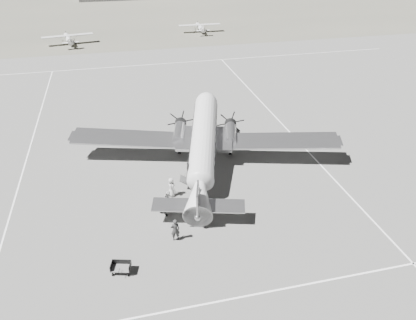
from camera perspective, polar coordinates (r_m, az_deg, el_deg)
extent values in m
plane|color=slate|center=(39.30, 0.33, -3.26)|extent=(260.00, 260.00, 0.00)
cube|color=white|center=(29.13, 7.27, -18.13)|extent=(60.00, 0.15, 0.01)
cube|color=white|center=(43.33, 15.93, -1.08)|extent=(0.15, 80.00, 0.01)
cube|color=white|center=(48.17, -24.03, 0.63)|extent=(0.15, 60.00, 0.01)
cube|color=white|center=(75.44, -7.15, 13.25)|extent=(90.00, 0.15, 0.01)
cube|color=#646254|center=(128.92, -10.47, 20.01)|extent=(260.00, 90.00, 0.01)
imported|color=#2E2E2E|center=(32.27, -4.63, -9.76)|extent=(0.73, 0.49, 1.97)
imported|color=silver|center=(35.51, -5.58, -5.66)|extent=(0.76, 0.96, 1.89)
imported|color=#B6B6B4|center=(37.20, -5.18, -3.82)|extent=(0.91, 1.07, 1.86)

